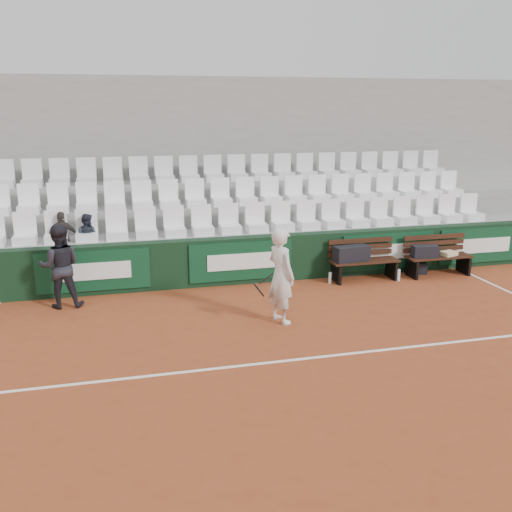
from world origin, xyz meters
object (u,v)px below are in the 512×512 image
Objects in this scene: bench_right at (438,265)px; spectator_b at (61,216)px; tennis_player at (281,276)px; spectator_c at (85,216)px; water_bottle_far at (398,275)px; sports_bag_left at (351,253)px; sports_bag_ground at (416,268)px; water_bottle_near at (330,278)px; sports_bag_right at (425,251)px; ball_kid at (60,266)px; bench_left at (364,270)px.

spectator_b reaches higher than bench_right.
spectator_c is at bearing 138.53° from tennis_player.
sports_bag_left is at bearing 165.21° from water_bottle_far.
sports_bag_ground is 4.43m from tennis_player.
tennis_player reaches higher than sports_bag_left.
bench_right reaches higher than water_bottle_near.
spectator_b reaches higher than sports_bag_right.
tennis_player reaches higher than sports_bag_ground.
water_bottle_far is at bearing 171.35° from spectator_b.
ball_kid is 1.49× the size of spectator_b.
sports_bag_ground is 7.31m from spectator_c.
sports_bag_left reaches higher than bench_right.
tennis_player is at bearing -131.68° from water_bottle_near.
sports_bag_right is at bearing 12.91° from water_bottle_far.
water_bottle_near is 0.15× the size of tennis_player.
sports_bag_right is (-0.36, -0.02, 0.35)m from bench_right.
bench_right is at bearing 9.58° from water_bottle_far.
tennis_player is (-2.47, -1.92, 0.62)m from bench_left.
bench_right is 0.94× the size of ball_kid.
bench_right reaches higher than sports_bag_ground.
bench_left is 0.49m from sports_bag_left.
sports_bag_right is 1.29× the size of sports_bag_ground.
bench_left is at bearing -177.13° from ball_kid.
spectator_b reaches higher than ball_kid.
bench_left is at bearing -4.75° from sports_bag_left.
bench_left reaches higher than sports_bag_ground.
sports_bag_left reaches higher than water_bottle_near.
ball_kid reaches higher than sports_bag_left.
sports_bag_right is 7.65m from ball_kid.
tennis_player is at bearing -156.30° from bench_right.
ball_kid reaches higher than water_bottle_far.
sports_bag_ground is (-0.41, 0.24, -0.09)m from bench_right.
ball_kid is (-5.44, -0.12, 0.67)m from water_bottle_near.
bench_right is at bearing -177.92° from ball_kid.
water_bottle_near is 0.15× the size of ball_kid.
spectator_b is at bearing 142.28° from tennis_player.
water_bottle_far is 0.15× the size of tennis_player.
bench_right is 8.04m from ball_kid.
ball_kid is at bearing -178.11° from sports_bag_left.
spectator_b is (-5.94, 0.97, 0.92)m from sports_bag_left.
sports_bag_ground is (1.67, 0.15, -0.48)m from sports_bag_left.
water_bottle_far is at bearing -179.28° from ball_kid.
tennis_player is at bearing -154.58° from sports_bag_right.
bench_left is 5.78× the size of water_bottle_far.
spectator_c is (-3.30, 2.92, 0.66)m from tennis_player.
sports_bag_left is at bearing 172.17° from spectator_b.
water_bottle_near is at bearing 48.32° from tennis_player.
sports_bag_ground reaches higher than water_bottle_near.
bench_right is 0.48m from sports_bag_ground.
water_bottle_near is (-0.81, -0.05, -0.10)m from bench_left.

